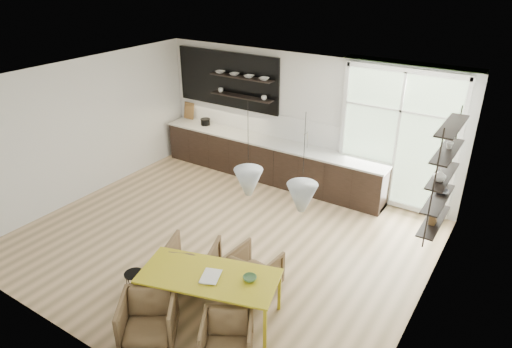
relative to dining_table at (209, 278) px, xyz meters
name	(u,v)px	position (x,y,z in m)	size (l,w,h in m)	color
room	(280,154)	(-0.46, 2.73, 0.80)	(7.02, 6.01, 2.91)	#DDB78B
kitchen_run	(266,154)	(-1.73, 4.33, -0.06)	(5.54, 0.69, 2.75)	black
right_shelving	(442,179)	(2.32, 2.81, 0.99)	(0.26, 1.22, 1.90)	black
dining_table	(209,278)	(0.00, 0.00, 0.00)	(2.10, 1.38, 0.71)	gold
armchair_back_left	(192,262)	(-0.71, 0.45, -0.30)	(0.76, 0.78, 0.71)	brown
armchair_back_right	(254,271)	(0.20, 0.83, -0.33)	(0.70, 0.72, 0.65)	brown
armchair_front_left	(148,320)	(-0.40, -0.82, -0.32)	(0.72, 0.74, 0.67)	brown
armchair_front_right	(227,339)	(0.67, -0.50, -0.36)	(0.64, 0.66, 0.60)	brown
wire_stool	(135,281)	(-1.24, -0.28, -0.40)	(0.31, 0.31, 0.40)	black
table_book	(202,275)	(-0.06, -0.07, 0.06)	(0.25, 0.33, 0.03)	white
table_bowl	(250,278)	(0.54, 0.22, 0.08)	(0.19, 0.19, 0.06)	#508051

